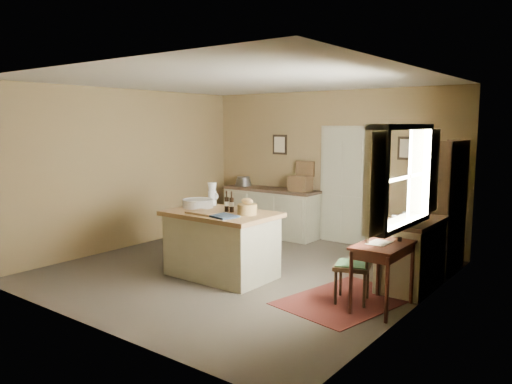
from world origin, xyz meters
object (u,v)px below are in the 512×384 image
(shelving_unit, at_px, (450,207))
(right_cabinet, at_px, (411,253))
(writing_desk, at_px, (383,252))
(sideboard, at_px, (271,210))
(work_island, at_px, (221,242))
(desk_chair, at_px, (352,266))

(shelving_unit, bearing_deg, right_cabinet, -97.95)
(writing_desk, xyz_separation_m, right_cabinet, (-0.00, 0.92, -0.21))
(sideboard, relative_size, right_cabinet, 1.78)
(sideboard, xyz_separation_m, writing_desk, (3.25, -2.37, 0.18))
(work_island, xyz_separation_m, desk_chair, (1.93, 0.16, -0.04))
(sideboard, bearing_deg, work_island, -69.29)
(writing_desk, bearing_deg, sideboard, 143.92)
(right_cabinet, bearing_deg, writing_desk, -89.99)
(sideboard, bearing_deg, desk_chair, -39.55)
(sideboard, relative_size, writing_desk, 2.35)
(work_island, distance_m, sideboard, 2.71)
(sideboard, distance_m, writing_desk, 4.03)
(shelving_unit, bearing_deg, desk_chair, -104.53)
(sideboard, xyz_separation_m, shelving_unit, (3.40, -0.38, 0.46))
(work_island, distance_m, writing_desk, 2.31)
(right_cabinet, bearing_deg, sideboard, 155.97)
(writing_desk, relative_size, right_cabinet, 0.76)
(work_island, distance_m, desk_chair, 1.93)
(work_island, bearing_deg, desk_chair, 4.71)
(writing_desk, xyz_separation_m, shelving_unit, (0.15, 1.99, 0.28))
(desk_chair, distance_m, right_cabinet, 1.00)
(shelving_unit, bearing_deg, sideboard, 173.68)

